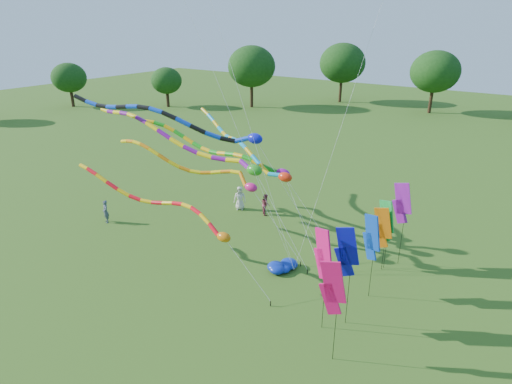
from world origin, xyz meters
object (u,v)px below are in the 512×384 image
Objects in this scene: blue_nylon_heap at (285,266)px; person_a at (240,198)px; tube_kite_red at (167,207)px; person_b at (106,212)px; person_c at (266,204)px; tube_kite_orange at (200,168)px.

person_a is (-7.13, 5.27, 0.64)m from blue_nylon_heap.
tube_kite_red is 8.10× the size of person_b.
person_a is 9.58m from person_b.
person_c is at bearing 63.36° from person_b.
tube_kite_orange reaches higher than person_a.
person_b is at bearing 87.49° from person_c.
person_a is (-0.83, 5.09, -3.95)m from tube_kite_orange.
tube_kite_red is at bearing 11.22° from person_b.
blue_nylon_heap is at bearing -6.70° from tube_kite_orange.
tube_kite_red reaches higher than person_b.
person_b is at bearing -161.31° from person_a.
person_a is at bearing 143.51° from blue_nylon_heap.
tube_kite_orange is 8.54m from person_b.
tube_kite_red reaches higher than person_c.
person_b is at bearing -172.28° from blue_nylon_heap.
tube_kite_red is 9.45m from person_c.
blue_nylon_heap is 8.89m from person_a.
person_a is at bearing 69.82° from person_b.
tube_kite_red is 9.13m from person_a.
tube_kite_orange is at bearing -109.96° from person_a.
person_c is at bearing 85.26° from tube_kite_red.
person_c is at bearing -18.69° from person_a.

